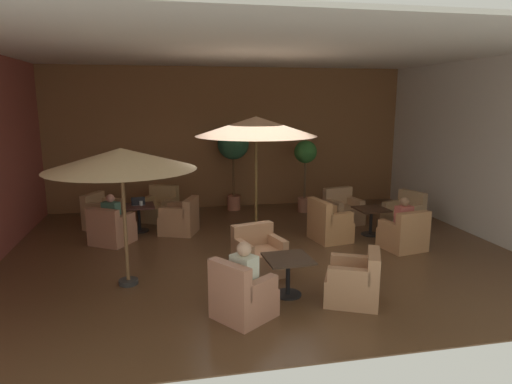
{
  "coord_description": "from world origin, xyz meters",
  "views": [
    {
      "loc": [
        -1.82,
        -8.58,
        3.02
      ],
      "look_at": [
        0.0,
        0.41,
        1.14
      ],
      "focal_mm": 31.43,
      "sensor_mm": 36.0,
      "label": 1
    }
  ],
  "objects": [
    {
      "name": "armchair_mid_center_north",
      "position": [
        2.91,
        -0.55,
        0.31
      ],
      "size": [
        0.89,
        0.88,
        0.85
      ],
      "color": "tan",
      "rests_on": "ground_plane"
    },
    {
      "name": "patron_by_window",
      "position": [
        -0.81,
        -2.78,
        0.72
      ],
      "size": [
        0.41,
        0.43,
        0.71
      ],
      "color": "silver",
      "rests_on": "ground_plane"
    },
    {
      "name": "cafe_table_mid_center",
      "position": [
        2.7,
        0.55,
        0.46
      ],
      "size": [
        0.73,
        0.73,
        0.62
      ],
      "color": "black",
      "rests_on": "ground_plane"
    },
    {
      "name": "wall_back_brick",
      "position": [
        0.0,
        4.05,
        1.96
      ],
      "size": [
        10.2,
        0.08,
        3.92
      ],
      "primitive_type": "cube",
      "color": "brown",
      "rests_on": "ground_plane"
    },
    {
      "name": "ground_plane",
      "position": [
        0.0,
        0.0,
        -0.01
      ],
      "size": [
        10.2,
        8.19,
        0.02
      ],
      "primitive_type": "cube",
      "color": "brown"
    },
    {
      "name": "open_laptop",
      "position": [
        -2.5,
        1.95,
        0.67
      ],
      "size": [
        0.33,
        0.26,
        0.2
      ],
      "color": "#9EA0A5",
      "rests_on": "cafe_table_front_left"
    },
    {
      "name": "potted_tree_mid_left",
      "position": [
        1.88,
        2.95,
        1.38
      ],
      "size": [
        0.61,
        0.61,
        1.96
      ],
      "color": "#A3654C",
      "rests_on": "ground_plane"
    },
    {
      "name": "armchair_mid_center_south",
      "position": [
        2.46,
        1.63,
        0.31
      ],
      "size": [
        0.93,
        0.91,
        0.86
      ],
      "color": "tan",
      "rests_on": "ground_plane"
    },
    {
      "name": "patron_with_friend",
      "position": [
        2.9,
        -0.5,
        0.71
      ],
      "size": [
        0.36,
        0.27,
        0.69
      ],
      "color": "#B9554C",
      "rests_on": "ground_plane"
    },
    {
      "name": "armchair_mid_center_west",
      "position": [
        1.61,
        0.35,
        0.34
      ],
      "size": [
        0.86,
        0.93,
        0.92
      ],
      "color": "tan",
      "rests_on": "ground_plane"
    },
    {
      "name": "cafe_table_front_left",
      "position": [
        -2.49,
        1.89,
        0.46
      ],
      "size": [
        0.77,
        0.77,
        0.62
      ],
      "color": "black",
      "rests_on": "ground_plane"
    },
    {
      "name": "armchair_front_left_west",
      "position": [
        -2.02,
        2.79,
        0.31
      ],
      "size": [
        1.03,
        1.02,
        0.87
      ],
      "color": "tan",
      "rests_on": "ground_plane"
    },
    {
      "name": "armchair_mid_center_east",
      "position": [
        3.74,
        0.93,
        0.32
      ],
      "size": [
        0.97,
        0.95,
        0.87
      ],
      "color": "tan",
      "rests_on": "ground_plane"
    },
    {
      "name": "potted_tree_left_corner",
      "position": [
        -0.01,
        3.54,
        1.72
      ],
      "size": [
        0.86,
        0.86,
        2.28
      ],
      "color": "#AE624A",
      "rests_on": "ground_plane"
    },
    {
      "name": "ceiling_slab",
      "position": [
        0.0,
        0.0,
        3.95
      ],
      "size": [
        10.2,
        8.19,
        0.06
      ],
      "primitive_type": "cube",
      "color": "silver",
      "rests_on": "wall_back_brick"
    },
    {
      "name": "armchair_front_left_east",
      "position": [
        -3.03,
        1.04,
        0.31
      ],
      "size": [
        1.02,
        1.01,
        0.82
      ],
      "color": "tan",
      "rests_on": "ground_plane"
    },
    {
      "name": "patio_umbrella_center_beige",
      "position": [
        0.11,
        0.95,
        2.46
      ],
      "size": [
        2.64,
        2.64,
        2.68
      ],
      "color": "#2D2D2D",
      "rests_on": "ground_plane"
    },
    {
      "name": "armchair_front_right_east",
      "position": [
        -0.85,
        -2.81,
        0.32
      ],
      "size": [
        1.01,
        1.0,
        0.88
      ],
      "color": "tan",
      "rests_on": "ground_plane"
    },
    {
      "name": "armchair_front_left_south",
      "position": [
        -1.55,
        1.54,
        0.32
      ],
      "size": [
        0.98,
        0.95,
        0.84
      ],
      "color": "#B27C56",
      "rests_on": "ground_plane"
    },
    {
      "name": "wall_right_plain",
      "position": [
        5.06,
        0.0,
        1.96
      ],
      "size": [
        0.08,
        8.19,
        3.92
      ],
      "primitive_type": "cube",
      "color": "silver",
      "rests_on": "ground_plane"
    },
    {
      "name": "armchair_front_right_south",
      "position": [
        0.91,
        -2.63,
        0.31
      ],
      "size": [
        1.02,
        0.99,
        0.81
      ],
      "color": "tan",
      "rests_on": "ground_plane"
    },
    {
      "name": "patron_blue_shirt",
      "position": [
        -3.01,
        1.08,
        0.71
      ],
      "size": [
        0.41,
        0.36,
        0.65
      ],
      "color": "#436D5B",
      "rests_on": "ground_plane"
    },
    {
      "name": "patio_umbrella_tall_red",
      "position": [
        -2.52,
        -1.26,
        2.1
      ],
      "size": [
        2.38,
        2.38,
        2.28
      ],
      "color": "#2D2D2D",
      "rests_on": "ground_plane"
    },
    {
      "name": "armchair_front_left_north",
      "position": [
        -3.38,
        2.37,
        0.32
      ],
      "size": [
        0.98,
        0.99,
        0.83
      ],
      "color": "tan",
      "rests_on": "ground_plane"
    },
    {
      "name": "iced_drink_cup",
      "position": [
        -2.43,
        1.87,
        0.67
      ],
      "size": [
        0.08,
        0.08,
        0.11
      ],
      "primitive_type": "cylinder",
      "color": "white",
      "rests_on": "cafe_table_front_left"
    },
    {
      "name": "cafe_table_front_right",
      "position": [
        -0.02,
        -2.2,
        0.46
      ],
      "size": [
        0.74,
        0.74,
        0.62
      ],
      "color": "black",
      "rests_on": "ground_plane"
    },
    {
      "name": "armchair_front_right_north",
      "position": [
        -0.28,
        -1.21,
        0.31
      ],
      "size": [
        0.95,
        0.95,
        0.84
      ],
      "color": "tan",
      "rests_on": "ground_plane"
    }
  ]
}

